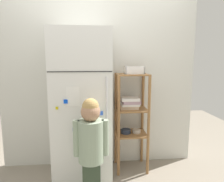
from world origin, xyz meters
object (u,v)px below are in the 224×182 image
pantry_shelf_unit (131,112)px  child_standing (91,141)px  fruit_bin (134,71)px  refrigerator (82,106)px

pantry_shelf_unit → child_standing: bearing=-130.0°
fruit_bin → pantry_shelf_unit: bearing=162.8°
pantry_shelf_unit → fruit_bin: bearing=-17.2°
child_standing → fruit_bin: size_ratio=4.66×
refrigerator → pantry_shelf_unit: (0.61, 0.10, -0.12)m
refrigerator → pantry_shelf_unit: 0.63m
child_standing → refrigerator: bearing=101.9°
child_standing → pantry_shelf_unit: size_ratio=0.85×
child_standing → pantry_shelf_unit: 0.80m
refrigerator → fruit_bin: size_ratio=7.70×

